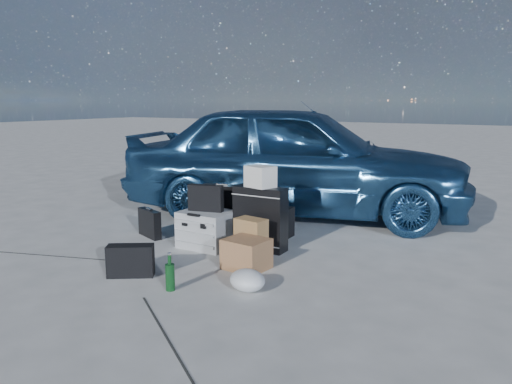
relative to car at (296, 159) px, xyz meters
The scene contains 16 objects.
ground 2.48m from the car, 89.64° to the right, with size 60.00×60.00×0.00m, color beige.
car is the anchor object (origin of this frame).
pelican_case 1.85m from the car, 94.27° to the right, with size 0.51×0.42×0.37m, color #A9ABAF.
laptop_bag 1.78m from the car, 94.81° to the right, with size 0.36×0.09×0.27m, color black.
briefcase 2.08m from the car, 116.80° to the right, with size 0.39×0.09×0.30m, color black.
suitcase_left 1.50m from the car, 97.08° to the right, with size 0.45×0.16×0.59m, color black.
suitcase_right 1.67m from the car, 76.20° to the right, with size 0.53×0.19×0.64m, color black.
white_carton 1.62m from the car, 76.11° to the right, with size 0.26×0.21×0.21m, color beige.
duffel_bag 1.23m from the car, 83.11° to the right, with size 0.66×0.28×0.33m, color black.
flat_box_white 1.14m from the car, 83.00° to the right, with size 0.39×0.29×0.07m, color beige.
flat_box_black 1.12m from the car, 83.77° to the right, with size 0.29×0.21×0.06m, color black.
kraft_bag 1.99m from the car, 76.23° to the right, with size 0.29×0.17×0.39m, color olive.
cardboard_box 2.29m from the car, 74.91° to the right, with size 0.36×0.32×0.27m, color #966C41.
plastic_bag 2.79m from the car, 71.59° to the right, with size 0.31×0.26×0.17m, color #BABEC1.
messenger_bag 2.87m from the car, 93.53° to the right, with size 0.39×0.15×0.27m, color black.
green_bottle 2.96m from the car, 83.44° to the right, with size 0.07×0.07×0.29m, color #0B3313.
Camera 1 is at (2.82, -3.38, 1.48)m, focal length 35.00 mm.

